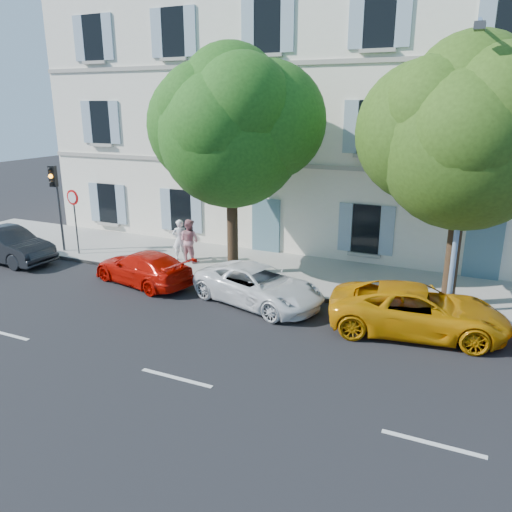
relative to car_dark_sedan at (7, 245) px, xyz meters
The scene contains 15 objects.
ground 11.81m from the car_dark_sedan, ahead, with size 90.00×90.00×0.00m, color black.
sidewalk 12.24m from the car_dark_sedan, 16.06° to the left, with size 36.00×4.50×0.15m, color #A09E96.
kerb 11.82m from the car_dark_sedan, ahead, with size 36.00×0.16×0.16m, color #9E998E.
building 15.78m from the car_dark_sedan, 37.87° to the left, with size 28.00×7.00×12.00m, color white.
car_dark_sedan is the anchor object (origin of this frame).
car_red_coupe 6.88m from the car_dark_sedan, ahead, with size 1.73×4.25×1.23m, color red.
car_white_coupe 11.61m from the car_dark_sedan, ahead, with size 2.12×4.60×1.28m, color white.
car_yellow_supercar 16.75m from the car_dark_sedan, ahead, with size 2.34×5.07×1.41m, color orange.
tree_left 10.90m from the car_dark_sedan, 12.93° to the left, with size 5.25×5.25×8.14m.
tree_right 18.17m from the car_dark_sedan, ahead, with size 5.22×5.22×8.05m.
traffic_light 3.07m from the car_dark_sedan, 54.49° to the left, with size 0.33×0.43×3.78m.
road_sign 3.19m from the car_dark_sedan, 38.52° to the left, with size 0.65×0.12×2.83m.
street_lamp 18.04m from the car_dark_sedan, ahead, with size 0.27×1.76×8.32m.
pedestrian_a 7.38m from the car_dark_sedan, 23.02° to the left, with size 0.63×0.41×1.73m, color white.
pedestrian_b 7.82m from the car_dark_sedan, 21.14° to the left, with size 0.88×0.68×1.80m, color #C9808A.
Camera 1 is at (6.26, -13.06, 6.45)m, focal length 35.00 mm.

